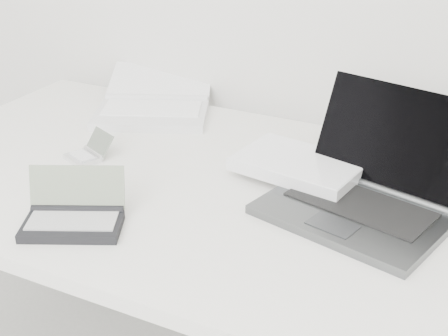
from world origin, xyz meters
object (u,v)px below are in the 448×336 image
at_px(palmtop_charcoal, 74,216).
at_px(desk, 246,210).
at_px(netbook_open_white, 154,104).
at_px(laptop_large, 339,181).

bearing_deg(palmtop_charcoal, desk, 24.66).
bearing_deg(netbook_open_white, palmtop_charcoal, -95.27).
bearing_deg(desk, netbook_open_white, 143.69).
bearing_deg(palmtop_charcoal, laptop_large, 13.43).
bearing_deg(palmtop_charcoal, netbook_open_white, 82.65).
bearing_deg(desk, palmtop_charcoal, -129.96).
distance_m(laptop_large, netbook_open_white, 0.63).
height_order(desk, palmtop_charcoal, palmtop_charcoal).
height_order(laptop_large, palmtop_charcoal, laptop_large).
xyz_separation_m(desk, palmtop_charcoal, (-0.22, -0.26, 0.07)).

